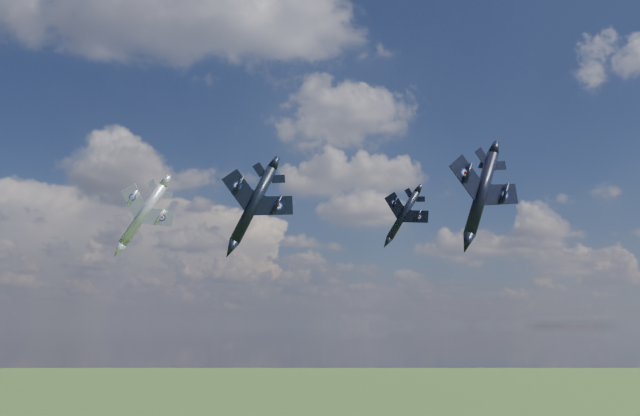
{
  "coord_description": "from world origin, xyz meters",
  "views": [
    {
      "loc": [
        -4.6,
        -70.38,
        65.85
      ],
      "look_at": [
        4.01,
        17.49,
        82.62
      ],
      "focal_mm": 35.0,
      "sensor_mm": 36.0,
      "label": 1
    }
  ],
  "objects_px": {
    "jet_right_navy": "(481,194)",
    "jet_high_navy": "(403,215)",
    "jet_left_silver": "(143,214)",
    "jet_lead_navy": "(253,204)"
  },
  "relations": [
    {
      "from": "jet_lead_navy",
      "to": "jet_right_navy",
      "type": "height_order",
      "value": "jet_lead_navy"
    },
    {
      "from": "jet_right_navy",
      "to": "jet_left_silver",
      "type": "bearing_deg",
      "value": 139.32
    },
    {
      "from": "jet_right_navy",
      "to": "jet_high_navy",
      "type": "distance_m",
      "value": 38.19
    },
    {
      "from": "jet_lead_navy",
      "to": "jet_left_silver",
      "type": "relative_size",
      "value": 1.1
    },
    {
      "from": "jet_right_navy",
      "to": "jet_left_silver",
      "type": "distance_m",
      "value": 47.29
    },
    {
      "from": "jet_lead_navy",
      "to": "jet_high_navy",
      "type": "height_order",
      "value": "jet_high_navy"
    },
    {
      "from": "jet_right_navy",
      "to": "jet_left_silver",
      "type": "relative_size",
      "value": 1.08
    },
    {
      "from": "jet_high_navy",
      "to": "jet_left_silver",
      "type": "relative_size",
      "value": 0.96
    },
    {
      "from": "jet_lead_navy",
      "to": "jet_high_navy",
      "type": "relative_size",
      "value": 1.15
    },
    {
      "from": "jet_right_navy",
      "to": "jet_left_silver",
      "type": "xyz_separation_m",
      "value": [
        -43.11,
        19.43,
        0.16
      ]
    }
  ]
}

